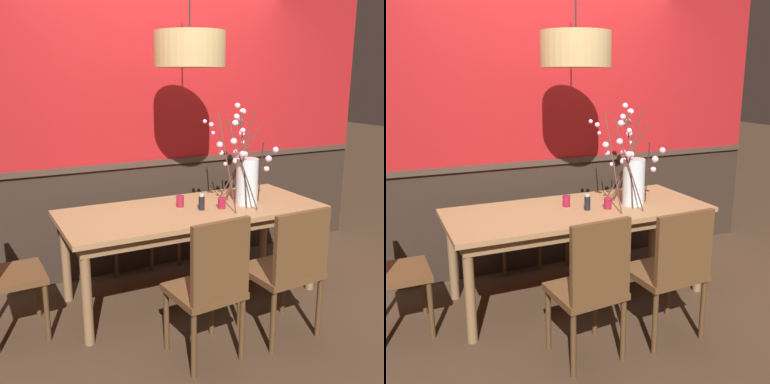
# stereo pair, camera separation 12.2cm
# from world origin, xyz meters

# --- Properties ---
(ground_plane) EXTENTS (24.00, 24.00, 0.00)m
(ground_plane) POSITION_xyz_m (0.00, 0.00, 0.00)
(ground_plane) COLOR #422D1E
(back_wall) EXTENTS (4.52, 0.14, 2.85)m
(back_wall) POSITION_xyz_m (0.00, 0.75, 1.42)
(back_wall) COLOR #2D2119
(back_wall) RESTS_ON ground
(dining_table) EXTENTS (2.07, 0.88, 0.75)m
(dining_table) POSITION_xyz_m (0.00, 0.00, 0.67)
(dining_table) COLOR #997047
(dining_table) RESTS_ON ground
(chair_far_side_right) EXTENTS (0.47, 0.42, 0.93)m
(chair_far_side_right) POSITION_xyz_m (0.34, 0.86, 0.52)
(chair_far_side_right) COLOR brown
(chair_far_side_right) RESTS_ON ground
(chair_near_side_left) EXTENTS (0.45, 0.44, 0.96)m
(chair_near_side_left) POSITION_xyz_m (-0.30, -0.87, 0.53)
(chair_near_side_left) COLOR brown
(chair_near_side_left) RESTS_ON ground
(chair_far_side_left) EXTENTS (0.42, 0.44, 0.87)m
(chair_far_side_left) POSITION_xyz_m (-0.30, 0.85, 0.49)
(chair_far_side_left) COLOR brown
(chair_far_side_left) RESTS_ON ground
(chair_near_side_right) EXTENTS (0.48, 0.46, 0.94)m
(chair_near_side_right) POSITION_xyz_m (0.30, -0.85, 0.53)
(chair_near_side_right) COLOR brown
(chair_near_side_right) RESTS_ON ground
(chair_head_west_end) EXTENTS (0.40, 0.44, 0.92)m
(chair_head_west_end) POSITION_xyz_m (-1.43, -0.01, 0.51)
(chair_head_west_end) COLOR brown
(chair_head_west_end) RESTS_ON ground
(vase_with_blossoms) EXTENTS (0.61, 0.57, 0.80)m
(vase_with_blossoms) POSITION_xyz_m (0.45, -0.07, 0.97)
(vase_with_blossoms) COLOR silver
(vase_with_blossoms) RESTS_ON dining_table
(candle_holder_nearer_center) EXTENTS (0.07, 0.07, 0.09)m
(candle_holder_nearer_center) POSITION_xyz_m (0.21, -0.11, 0.79)
(candle_holder_nearer_center) COLOR maroon
(candle_holder_nearer_center) RESTS_ON dining_table
(candle_holder_nearer_edge) EXTENTS (0.07, 0.07, 0.09)m
(candle_holder_nearer_edge) POSITION_xyz_m (-0.07, 0.08, 0.79)
(candle_holder_nearer_edge) COLOR maroon
(candle_holder_nearer_edge) RESTS_ON dining_table
(condiment_bottle) EXTENTS (0.05, 0.05, 0.13)m
(condiment_bottle) POSITION_xyz_m (0.05, -0.07, 0.81)
(condiment_bottle) COLOR black
(condiment_bottle) RESTS_ON dining_table
(pendant_lamp) EXTENTS (0.53, 0.53, 1.03)m
(pendant_lamp) POSITION_xyz_m (-0.01, 0.02, 1.96)
(pendant_lamp) COLOR tan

